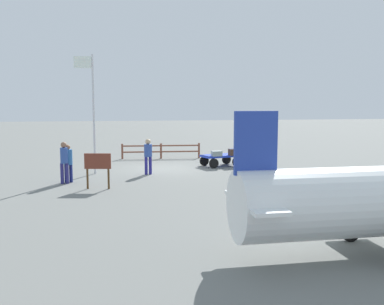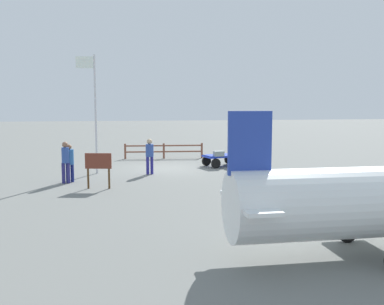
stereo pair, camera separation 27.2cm
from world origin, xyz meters
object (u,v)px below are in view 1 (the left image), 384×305
Objects in this scene: suitcase_dark at (217,154)px; worker_lead at (148,153)px; worker_supervisor at (64,160)px; luggage_cart at (220,158)px; suitcase_maroon at (234,152)px; worker_trailing at (68,161)px; signboard at (98,165)px; flagpole at (92,105)px; suitcase_navy at (233,152)px.

worker_lead reaches higher than suitcase_dark.
luggage_cart is at bearing -153.68° from worker_supervisor.
suitcase_dark is at bearing 10.80° from suitcase_maroon.
suitcase_dark is 1.00m from suitcase_maroon.
signboard is (-1.27, 1.61, 0.01)m from worker_trailing.
suitcase_maroon is (-0.67, 0.32, 0.33)m from luggage_cart.
signboard is (6.82, 4.78, 0.17)m from suitcase_maroon.
worker_lead is at bearing 165.28° from flagpole.
worker_lead is 3.80m from signboard.
worker_supervisor reaches higher than luggage_cart.
signboard is (6.15, 5.10, 0.50)m from luggage_cart.
worker_trailing is at bearing 66.97° from flagpole.
luggage_cart is 8.01m from signboard.
suitcase_dark is 0.35× the size of worker_trailing.
luggage_cart is 4.42× the size of suitcase_navy.
luggage_cart is 3.54× the size of suitcase_maroon.
flagpole is 3.99× the size of signboard.
suitcase_navy is 8.31m from signboard.
luggage_cart is 7.20m from flagpole.
luggage_cart is 8.21m from worker_trailing.
worker_supervisor reaches higher than suitcase_navy.
signboard reaches higher than luggage_cart.
signboard is at bearing 128.17° from worker_trailing.
suitcase_navy is at bearing -167.02° from suitcase_dark.
flagpole is at bearing -14.72° from worker_lead.
suitcase_dark is at bearing -155.98° from worker_supervisor.
suitcase_navy is 0.35× the size of signboard.
worker_trailing is at bearing 21.38° from suitcase_maroon.
worker_lead is 0.30× the size of flagpole.
worker_trailing is (8.09, 3.17, 0.16)m from suitcase_maroon.
suitcase_dark is at bearing 58.66° from luggage_cart.
worker_lead is at bearing -154.18° from worker_supervisor.
signboard is (-1.40, 1.36, -0.05)m from worker_supervisor.
luggage_cart is 0.77m from suitcase_navy.
flagpole reaches higher than signboard.
luggage_cart is at bearing -168.46° from flagpole.
luggage_cart is at bearing -121.34° from suitcase_dark.
signboard reaches higher than suitcase_navy.
worker_trailing is 3.28m from flagpole.
signboard is at bearing 39.66° from luggage_cart.
suitcase_navy is at bearing -159.61° from worker_lead.
flagpole is at bearing 7.55° from suitcase_dark.
luggage_cart is 0.66m from suitcase_dark.
suitcase_maroon is at bearing -157.45° from worker_supervisor.
suitcase_navy is at bearing -171.73° from flagpole.
worker_supervisor is (7.24, 3.23, 0.26)m from suitcase_dark.
luggage_cart is 0.81m from suitcase_maroon.
worker_lead is (4.63, 1.68, 0.22)m from suitcase_maroon.
suitcase_maroon is at bearing -169.20° from suitcase_dark.
suitcase_navy is 0.80× the size of suitcase_maroon.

